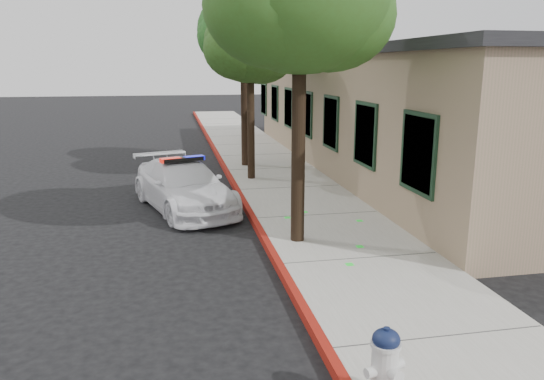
{
  "coord_description": "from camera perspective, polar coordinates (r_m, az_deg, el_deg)",
  "views": [
    {
      "loc": [
        -1.8,
        -8.8,
        3.7
      ],
      "look_at": [
        0.23,
        1.6,
        1.16
      ],
      "focal_mm": 34.39,
      "sensor_mm": 36.0,
      "label": 1
    }
  ],
  "objects": [
    {
      "name": "police_car",
      "position": [
        13.84,
        -9.66,
        0.5
      ],
      "size": [
        3.03,
        4.73,
        1.4
      ],
      "rotation": [
        0.0,
        0.0,
        0.31
      ],
      "color": "white",
      "rests_on": "ground"
    },
    {
      "name": "street_tree_far",
      "position": [
        18.85,
        -2.97,
        16.63
      ],
      "size": [
        3.43,
        3.23,
        6.11
      ],
      "rotation": [
        0.0,
        0.0,
        -0.08
      ],
      "color": "black",
      "rests_on": "sidewalk"
    },
    {
      "name": "red_curb",
      "position": [
        12.48,
        -1.98,
        -3.4
      ],
      "size": [
        0.14,
        60.0,
        0.16
      ],
      "primitive_type": "cube",
      "color": "#9C1F11",
      "rests_on": "ground"
    },
    {
      "name": "street_tree_near",
      "position": [
        10.42,
        3.15,
        19.72
      ],
      "size": [
        3.76,
        3.43,
        6.29
      ],
      "rotation": [
        0.0,
        0.0,
        -0.37
      ],
      "color": "black",
      "rests_on": "sidewalk"
    },
    {
      "name": "clapboard_building",
      "position": [
        19.79,
        14.59,
        8.48
      ],
      "size": [
        7.3,
        20.89,
        4.24
      ],
      "color": "#9A7B65",
      "rests_on": "ground"
    },
    {
      "name": "ground",
      "position": [
        9.72,
        0.5,
        -8.92
      ],
      "size": [
        120.0,
        120.0,
        0.0
      ],
      "primitive_type": "plane",
      "color": "black",
      "rests_on": "ground"
    },
    {
      "name": "street_tree_mid",
      "position": [
        16.57,
        -2.39,
        15.32
      ],
      "size": [
        2.95,
        2.86,
        5.43
      ],
      "rotation": [
        0.0,
        0.0,
        0.06
      ],
      "color": "black",
      "rests_on": "sidewalk"
    },
    {
      "name": "sidewalk",
      "position": [
        12.81,
        4.85,
        -3.03
      ],
      "size": [
        3.2,
        60.0,
        0.15
      ],
      "primitive_type": "cube",
      "color": "#9A978C",
      "rests_on": "ground"
    },
    {
      "name": "fire_hydrant",
      "position": [
        6.02,
        12.28,
        -18.11
      ],
      "size": [
        0.49,
        0.43,
        0.85
      ],
      "rotation": [
        0.0,
        0.0,
        0.26
      ],
      "color": "silver",
      "rests_on": "sidewalk"
    }
  ]
}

